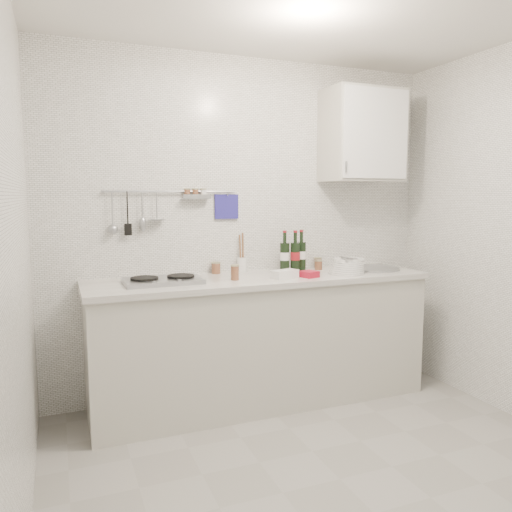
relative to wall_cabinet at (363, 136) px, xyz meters
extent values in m
plane|color=gray|center=(-0.90, -1.22, -1.95)|extent=(3.00, 3.00, 0.00)
cube|color=silver|center=(-0.90, 0.18, -0.70)|extent=(3.00, 0.02, 2.50)
cube|color=silver|center=(-2.40, -1.22, -0.70)|extent=(0.02, 2.80, 2.50)
cube|color=#B3B0A5|center=(-0.90, -0.12, -1.51)|extent=(2.40, 0.60, 0.88)
cube|color=silver|center=(-0.90, -0.12, -1.05)|extent=(2.44, 0.64, 0.04)
cube|color=black|center=(-0.90, -0.10, -1.90)|extent=(2.34, 0.52, 0.10)
cube|color=#93969B|center=(-1.60, -0.12, -1.01)|extent=(0.50, 0.32, 0.03)
cylinder|color=black|center=(-1.72, -0.12, -0.99)|extent=(0.18, 0.18, 0.01)
cylinder|color=black|center=(-1.48, -0.12, -0.99)|extent=(0.18, 0.18, 0.01)
cylinder|color=#93969B|center=(0.05, -0.12, -1.02)|extent=(0.40, 0.40, 0.02)
cylinder|color=#93969B|center=(0.05, -0.12, -1.08)|extent=(0.34, 0.34, 0.10)
cylinder|color=#93969B|center=(-1.47, 0.15, -0.43)|extent=(0.95, 0.02, 0.02)
cube|color=navy|center=(-1.06, 0.17, -0.54)|extent=(0.18, 0.02, 0.18)
cube|color=#B3B0A5|center=(0.00, 0.01, 0.00)|extent=(0.60, 0.35, 0.70)
cube|color=white|center=(0.00, -0.18, 0.00)|extent=(0.56, 0.01, 0.66)
cylinder|color=#93969B|center=(-0.26, -0.19, -0.25)|extent=(0.01, 0.01, 0.08)
cylinder|color=#454F9D|center=(-1.67, -0.08, -1.02)|extent=(0.29, 0.29, 0.01)
cylinder|color=#454F9D|center=(-1.67, -0.08, -1.01)|extent=(0.28, 0.28, 0.01)
cylinder|color=white|center=(-0.26, -0.23, -1.02)|extent=(0.26, 0.26, 0.01)
cylinder|color=white|center=(-0.26, -0.22, -1.01)|extent=(0.26, 0.26, 0.01)
cylinder|color=white|center=(-0.25, -0.22, -1.00)|extent=(0.25, 0.25, 0.01)
cylinder|color=white|center=(-0.25, -0.21, -0.98)|extent=(0.24, 0.24, 0.01)
cylinder|color=white|center=(-0.24, -0.21, -0.97)|extent=(0.24, 0.24, 0.01)
cylinder|color=white|center=(-0.23, -0.21, -0.96)|extent=(0.23, 0.23, 0.01)
cylinder|color=white|center=(-0.23, -0.20, -0.94)|extent=(0.23, 0.23, 0.01)
cylinder|color=white|center=(-0.22, -0.20, -0.93)|extent=(0.22, 0.22, 0.01)
cube|color=white|center=(-0.78, -0.25, -1.00)|extent=(0.21, 0.15, 0.06)
cube|color=red|center=(-0.60, -0.28, -1.01)|extent=(0.13, 0.13, 0.04)
cylinder|color=white|center=(-0.95, 0.13, -0.98)|extent=(0.07, 0.07, 0.11)
cylinder|color=brown|center=(-0.95, 0.13, -0.84)|extent=(0.03, 0.05, 0.22)
cylinder|color=brown|center=(-0.96, 0.14, -0.85)|extent=(0.02, 0.04, 0.20)
cylinder|color=brown|center=(-1.16, 0.13, -0.99)|extent=(0.07, 0.07, 0.08)
cylinder|color=tan|center=(-1.16, 0.13, -0.95)|extent=(0.07, 0.07, 0.01)
cylinder|color=brown|center=(-0.31, 0.13, -0.99)|extent=(0.06, 0.06, 0.07)
cylinder|color=tan|center=(-0.31, 0.13, -0.95)|extent=(0.06, 0.06, 0.01)
cylinder|color=brown|center=(-0.36, 0.02, -1.00)|extent=(0.06, 0.06, 0.07)
cylinder|color=tan|center=(-0.36, 0.02, -0.96)|extent=(0.06, 0.06, 0.01)
cylinder|color=brown|center=(-1.12, -0.19, -0.98)|extent=(0.06, 0.06, 0.10)
cylinder|color=tan|center=(-1.12, -0.19, -0.93)|extent=(0.06, 0.06, 0.01)
camera|label=1|loc=(-2.23, -3.35, -0.46)|focal=35.00mm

